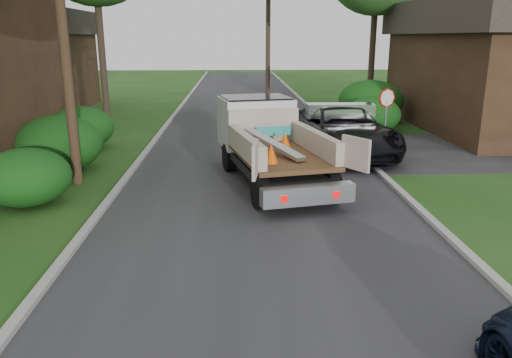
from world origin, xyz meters
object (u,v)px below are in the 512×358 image
Objects in this scene: stop_sign at (386,106)px; black_pickup at (341,130)px; house_left_far at (24,59)px; utility_pole at (61,6)px; flatbed_truck at (265,136)px.

stop_sign reaches higher than black_pickup.
utility_pole is at bearing -64.77° from house_left_far.
house_left_far is at bearing 117.96° from flatbed_truck.
flatbed_truck is (5.79, 0.66, -3.85)m from utility_pole.
stop_sign reaches higher than flatbed_truck.
flatbed_truck is at bearing -49.84° from house_left_far.
stop_sign is 0.36× the size of flatbed_truck.
flatbed_truck is 1.04× the size of black_pickup.
house_left_far reaches higher than stop_sign.
house_left_far is (-18.70, 13.00, 1.27)m from stop_sign.
stop_sign is at bearing 20.62° from utility_pole.
stop_sign is 11.91m from utility_pole.
stop_sign is 5.95m from flatbed_truck.
house_left_far is 21.62m from black_pickup.
flatbed_truck is at bearing 6.47° from utility_pole.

